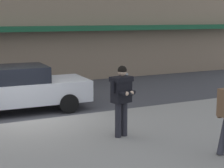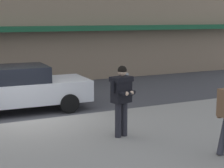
# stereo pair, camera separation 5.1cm
# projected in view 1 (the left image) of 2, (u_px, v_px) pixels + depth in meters

# --- Properties ---
(ground_plane) EXTENTS (80.00, 80.00, 0.00)m
(ground_plane) POSITION_uv_depth(u_px,v_px,m) (27.00, 123.00, 11.11)
(ground_plane) COLOR #3D3D42
(sidewalk) EXTENTS (32.00, 5.30, 0.14)m
(sidewalk) POSITION_uv_depth(u_px,v_px,m) (96.00, 145.00, 9.01)
(sidewalk) COLOR gray
(sidewalk) RESTS_ON ground
(curb_paint_line) EXTENTS (28.00, 0.12, 0.01)m
(curb_paint_line) POSITION_uv_depth(u_px,v_px,m) (59.00, 119.00, 11.59)
(curb_paint_line) COLOR silver
(curb_paint_line) RESTS_ON ground
(parked_sedan_mid) EXTENTS (4.55, 2.02, 1.54)m
(parked_sedan_mid) POSITION_uv_depth(u_px,v_px,m) (19.00, 88.00, 12.39)
(parked_sedan_mid) COLOR silver
(parked_sedan_mid) RESTS_ON ground
(man_texting_on_phone) EXTENTS (0.64, 0.63, 1.81)m
(man_texting_on_phone) POSITION_uv_depth(u_px,v_px,m) (122.00, 93.00, 9.25)
(man_texting_on_phone) COLOR #23232B
(man_texting_on_phone) RESTS_ON sidewalk
(parking_meter) EXTENTS (0.12, 0.18, 1.27)m
(parking_meter) POSITION_uv_depth(u_px,v_px,m) (125.00, 87.00, 11.70)
(parking_meter) COLOR #4C4C51
(parking_meter) RESTS_ON sidewalk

